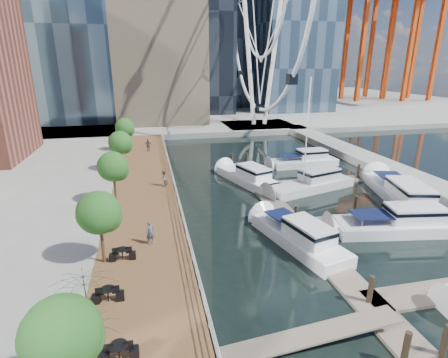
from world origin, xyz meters
TOP-DOWN VIEW (x-y plane):
  - ground at (0.00, 0.00)m, footprint 520.00×520.00m
  - boardwalk at (-9.00, 15.00)m, footprint 6.00×60.00m
  - seawall at (-6.00, 15.00)m, footprint 0.25×60.00m
  - land_far at (0.00, 102.00)m, footprint 200.00×114.00m
  - breakwater at (20.00, 20.00)m, footprint 4.00×60.00m
  - pier at (14.00, 52.00)m, footprint 14.00×12.00m
  - railing at (-6.10, 15.00)m, footprint 0.10×60.00m
  - floating_docks at (7.97, 9.98)m, footprint 16.00×34.00m
  - port_cranes at (67.67, 95.67)m, footprint 40.00×52.00m
  - street_trees at (-11.40, 14.00)m, footprint 2.60×42.60m
  - cafe_tables at (-10.40, -2.00)m, footprint 2.50×13.70m
  - yacht_foreground at (10.55, 5.41)m, footprint 11.48×4.66m
  - pedestrian_near at (-8.54, 5.70)m, footprint 0.70×0.55m
  - pedestrian_mid at (-7.05, 17.53)m, footprint 0.98×1.02m
  - pedestrian_far at (-8.35, 32.96)m, footprint 1.10×0.66m
  - moored_yachts at (8.66, 13.73)m, footprint 19.47×32.24m
  - cafe_seating at (-10.73, -4.59)m, footprint 5.41×9.96m

SIDE VIEW (x-z plane):
  - ground at x=0.00m, z-range 0.00..0.00m
  - yacht_foreground at x=10.55m, z-range -1.07..1.07m
  - moored_yachts at x=8.66m, z-range -5.75..5.75m
  - floating_docks at x=7.97m, z-range -0.81..1.79m
  - boardwalk at x=-9.00m, z-range 0.00..1.00m
  - seawall at x=-6.00m, z-range 0.00..1.00m
  - land_far at x=0.00m, z-range 0.00..1.00m
  - breakwater at x=20.00m, z-range 0.00..1.00m
  - pier at x=14.00m, z-range 0.00..1.00m
  - cafe_tables at x=-10.40m, z-range 1.00..1.74m
  - railing at x=-6.10m, z-range 1.00..2.05m
  - pedestrian_mid at x=-7.05m, z-range 1.00..2.65m
  - pedestrian_near at x=-8.54m, z-range 1.00..2.67m
  - pedestrian_far at x=-8.35m, z-range 1.00..2.76m
  - cafe_seating at x=-10.73m, z-range 0.96..3.66m
  - street_trees at x=-11.40m, z-range 1.99..6.59m
  - port_cranes at x=67.67m, z-range 1.00..39.00m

